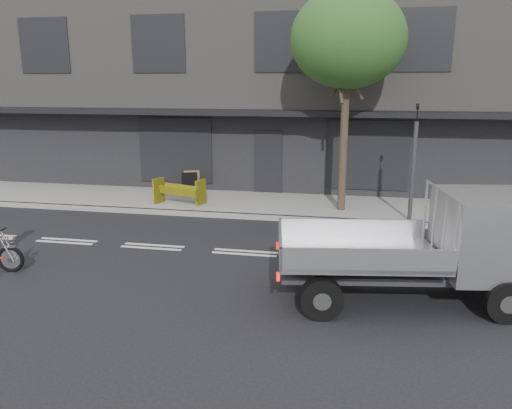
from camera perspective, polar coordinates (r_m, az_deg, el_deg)
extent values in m
plane|color=black|center=(12.28, -1.26, -5.54)|extent=(80.00, 80.00, 0.00)
cube|color=gray|center=(16.69, 2.15, -0.05)|extent=(32.00, 3.20, 0.15)
cube|color=gray|center=(15.16, 1.21, -1.47)|extent=(32.00, 0.20, 0.15)
cube|color=slate|center=(22.76, 4.88, 13.57)|extent=(26.00, 10.00, 8.00)
cylinder|color=#382B21|center=(15.66, 9.95, 6.01)|extent=(0.24, 0.24, 4.00)
ellipsoid|color=#21481B|center=(15.57, 10.47, 18.12)|extent=(3.40, 3.40, 2.89)
cylinder|color=#2D2D30|center=(14.99, 17.46, 3.30)|extent=(0.12, 0.12, 3.00)
imported|color=black|center=(14.80, 17.95, 9.98)|extent=(0.08, 0.10, 0.50)
torus|color=black|center=(12.26, -26.25, -5.63)|extent=(0.61, 0.19, 0.61)
cylinder|color=black|center=(12.15, -27.25, -2.75)|extent=(0.13, 0.54, 0.03)
cylinder|color=black|center=(8.97, 7.50, -10.60)|extent=(0.79, 0.39, 0.76)
cylinder|color=black|center=(10.52, 6.68, -6.81)|extent=(0.79, 0.39, 0.76)
cylinder|color=black|center=(9.79, 26.66, -9.87)|extent=(0.79, 0.39, 0.76)
cylinder|color=black|center=(11.23, 23.18, -6.53)|extent=(0.79, 0.39, 0.76)
cube|color=#2D2D30|center=(9.94, 16.33, -7.51)|extent=(4.67, 1.68, 0.14)
cube|color=#B0B0B5|center=(10.18, 25.08, -3.04)|extent=(1.94, 2.03, 1.49)
cube|color=black|center=(10.08, 25.32, -0.72)|extent=(1.73, 1.90, 0.55)
cube|color=silver|center=(9.64, 11.59, -5.56)|extent=(3.24, 2.37, 0.10)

